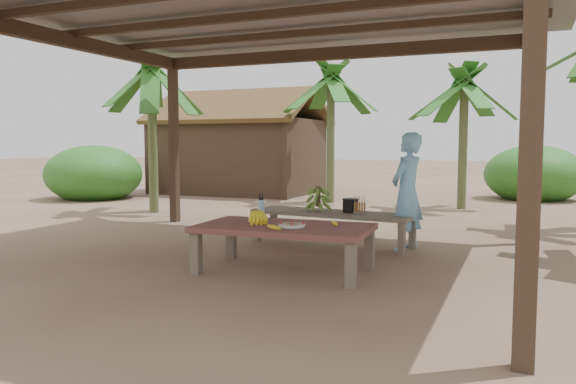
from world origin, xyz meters
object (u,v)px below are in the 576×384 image
at_px(work_table, 284,231).
at_px(plate, 292,225).
at_px(cooking_pot, 351,206).
at_px(bench, 332,216).
at_px(water_flask, 261,209).
at_px(woman, 407,192).
at_px(ripe_banana_bunch, 255,216).

xyz_separation_m(work_table, plate, (0.13, -0.10, 0.08)).
distance_m(work_table, cooking_pot, 1.72).
relative_size(work_table, bench, 0.82).
bearing_deg(plate, cooking_pot, 87.20).
distance_m(plate, water_flask, 0.68).
bearing_deg(bench, woman, 7.71).
relative_size(bench, plate, 8.07).
relative_size(plate, woman, 0.19).
height_order(plate, cooking_pot, cooking_pot).
bearing_deg(cooking_pot, plate, -92.80).
bearing_deg(plate, ripe_banana_bunch, 169.87).
bearing_deg(plate, water_flask, 143.72).
distance_m(work_table, ripe_banana_bunch, 0.37).
xyz_separation_m(bench, water_flask, (-0.37, -1.41, 0.23)).
relative_size(bench, ripe_banana_bunch, 8.38).
xyz_separation_m(work_table, bench, (-0.04, 1.70, -0.04)).
distance_m(ripe_banana_bunch, plate, 0.47).
bearing_deg(plate, woman, 65.93).
distance_m(work_table, plate, 0.18).
bearing_deg(ripe_banana_bunch, woman, 53.81).
xyz_separation_m(work_table, cooking_pot, (0.22, 1.71, 0.10)).
distance_m(work_table, water_flask, 0.54).
height_order(bench, ripe_banana_bunch, ripe_banana_bunch).
bearing_deg(work_table, plate, -41.63).
height_order(work_table, cooking_pot, cooking_pot).
relative_size(ripe_banana_bunch, plate, 0.96).
relative_size(ripe_banana_bunch, cooking_pot, 1.29).
relative_size(water_flask, cooking_pot, 1.42).
bearing_deg(ripe_banana_bunch, plate, -10.13).
distance_m(bench, ripe_banana_bunch, 1.75).
xyz_separation_m(plate, water_flask, (-0.54, 0.40, 0.10)).
bearing_deg(water_flask, woman, 46.67).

